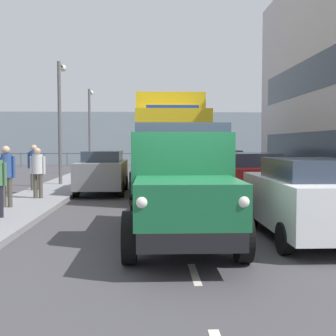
# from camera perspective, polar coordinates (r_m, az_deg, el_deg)

# --- Properties ---
(ground_plane) EXTENTS (80.00, 80.00, 0.00)m
(ground_plane) POSITION_cam_1_polar(r_m,az_deg,el_deg) (18.83, -0.26, -2.88)
(ground_plane) COLOR #423F44
(sidewalk_left) EXTENTS (2.20, 39.21, 0.15)m
(sidewalk_left) POSITION_cam_1_polar(r_m,az_deg,el_deg) (19.55, 13.58, -2.52)
(sidewalk_left) COLOR gray
(sidewalk_left) RESTS_ON ground_plane
(sidewalk_right) EXTENTS (2.20, 39.21, 0.15)m
(sidewalk_right) POSITION_cam_1_polar(r_m,az_deg,el_deg) (19.22, -14.35, -2.63)
(sidewalk_right) COLOR gray
(sidewalk_right) RESTS_ON ground_plane
(road_centreline_markings) EXTENTS (0.12, 35.45, 0.01)m
(road_centreline_markings) POSITION_cam_1_polar(r_m,az_deg,el_deg) (18.39, -0.21, -3.01)
(road_centreline_markings) COLOR silver
(road_centreline_markings) RESTS_ON ground_plane
(sea_horizon) EXTENTS (80.00, 0.80, 5.00)m
(sea_horizon) POSITION_cam_1_polar(r_m,az_deg,el_deg) (41.31, -1.41, 3.99)
(sea_horizon) COLOR #84939E
(sea_horizon) RESTS_ON ground_plane
(seawall_railing) EXTENTS (28.08, 0.08, 1.20)m
(seawall_railing) POSITION_cam_1_polar(r_m,az_deg,el_deg) (37.73, -1.32, 1.65)
(seawall_railing) COLOR #4C5156
(seawall_railing) RESTS_ON ground_plane
(truck_vintage_green) EXTENTS (2.17, 5.64, 2.43)m
(truck_vintage_green) POSITION_cam_1_polar(r_m,az_deg,el_deg) (8.52, 1.75, -2.49)
(truck_vintage_green) COLOR black
(truck_vintage_green) RESTS_ON ground_plane
(lorry_cargo_yellow) EXTENTS (2.58, 8.20, 3.87)m
(lorry_cargo_yellow) POSITION_cam_1_polar(r_m,az_deg,el_deg) (17.15, 0.09, 3.46)
(lorry_cargo_yellow) COLOR gold
(lorry_cargo_yellow) RESTS_ON ground_plane
(car_white_kerbside_near) EXTENTS (1.91, 4.01, 1.72)m
(car_white_kerbside_near) POSITION_cam_1_polar(r_m,az_deg,el_deg) (9.51, 18.07, -3.76)
(car_white_kerbside_near) COLOR white
(car_white_kerbside_near) RESTS_ON ground_plane
(car_red_kerbside_1) EXTENTS (1.93, 4.43, 1.72)m
(car_red_kerbside_1) POSITION_cam_1_polar(r_m,az_deg,el_deg) (14.60, 10.75, -1.21)
(car_red_kerbside_1) COLOR #B21E1E
(car_red_kerbside_1) RESTS_ON ground_plane
(car_teal_kerbside_2) EXTENTS (1.78, 4.37, 1.72)m
(car_teal_kerbside_2) POSITION_cam_1_polar(r_m,az_deg,el_deg) (19.95, 7.20, 0.03)
(car_teal_kerbside_2) COLOR #1E6670
(car_teal_kerbside_2) RESTS_ON ground_plane
(car_navy_kerbside_3) EXTENTS (1.83, 4.12, 1.72)m
(car_navy_kerbside_3) POSITION_cam_1_polar(r_m,az_deg,el_deg) (25.41, 5.13, 0.75)
(car_navy_kerbside_3) COLOR navy
(car_navy_kerbside_3) RESTS_ON ground_plane
(car_grey_oppositeside_0) EXTENTS (1.88, 4.31, 1.72)m
(car_grey_oppositeside_0) POSITION_cam_1_polar(r_m,az_deg,el_deg) (17.56, -8.70, -0.43)
(car_grey_oppositeside_0) COLOR slate
(car_grey_oppositeside_0) RESTS_ON ground_plane
(pedestrian_couple_a) EXTENTS (0.53, 0.34, 1.81)m
(pedestrian_couple_a) POSITION_cam_1_polar(r_m,az_deg,el_deg) (13.43, -20.80, -0.37)
(pedestrian_couple_a) COLOR #4C473D
(pedestrian_couple_a) RESTS_ON sidewalk_right
(pedestrian_couple_b) EXTENTS (0.53, 0.34, 1.73)m
(pedestrian_couple_b) POSITION_cam_1_polar(r_m,az_deg,el_deg) (15.31, -17.02, -0.07)
(pedestrian_couple_b) COLOR #4C473D
(pedestrian_couple_b) RESTS_ON sidewalk_right
(pedestrian_strolling) EXTENTS (0.53, 0.34, 1.82)m
(pedestrian_strolling) POSITION_cam_1_polar(r_m,az_deg,el_deg) (17.95, -17.44, 0.60)
(pedestrian_strolling) COLOR #4C473D
(pedestrian_strolling) RESTS_ON sidewalk_right
(lamp_post_promenade) EXTENTS (0.32, 1.14, 5.63)m
(lamp_post_promenade) POSITION_cam_1_polar(r_m,az_deg,el_deg) (20.53, -14.20, 7.49)
(lamp_post_promenade) COLOR #59595B
(lamp_post_promenade) RESTS_ON sidewalk_right
(lamp_post_far) EXTENTS (0.32, 1.14, 5.51)m
(lamp_post_far) POSITION_cam_1_polar(r_m,az_deg,el_deg) (29.39, -10.39, 6.14)
(lamp_post_far) COLOR #59595B
(lamp_post_far) RESTS_ON sidewalk_right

